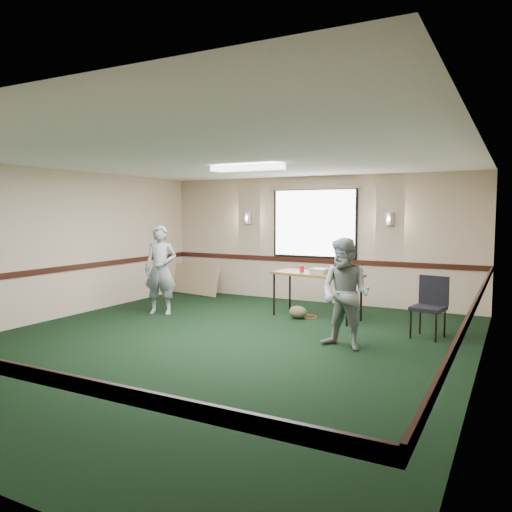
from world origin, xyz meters
The scene contains 13 objects.
ground centered at (0.00, 0.00, 0.00)m, with size 8.00×8.00×0.00m, color black.
room_shell centered at (0.00, 2.12, 1.58)m, with size 8.00×8.02×8.00m.
folding_table centered at (0.66, 2.42, 0.77)m, with size 1.75×0.94×0.83m.
projector centered at (0.73, 2.36, 0.88)m, with size 0.28×0.23×0.09m, color #939199.
game_console centered at (1.19, 2.49, 0.85)m, with size 0.20×0.16×0.05m, color white.
red_cup centered at (0.37, 2.41, 0.89)m, with size 0.08×0.08×0.12m, color #B20B21.
water_bottle centered at (1.24, 2.29, 0.93)m, with size 0.06×0.06×0.21m, color #94BBF3.
duffel_bag centered at (0.38, 2.21, 0.12)m, with size 0.33×0.25×0.24m, color #4D4D2C.
cable_coil centered at (0.50, 2.41, 0.01)m, with size 0.34×0.34×0.02m, color red.
folded_table centered at (-2.83, 3.60, 0.35)m, with size 1.37×0.06×0.71m, color #9C8A60.
conference_chair centered at (2.72, 1.94, 0.55)m, with size 0.54×0.56×0.94m.
person_left centered at (-2.11, 1.41, 0.85)m, with size 0.62×0.40×1.69m, color #3E5F88.
person_right centered at (1.76, 0.67, 0.79)m, with size 0.76×0.60×1.57m, color #7CA3C2.
Camera 1 is at (3.88, -6.06, 1.93)m, focal length 35.00 mm.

